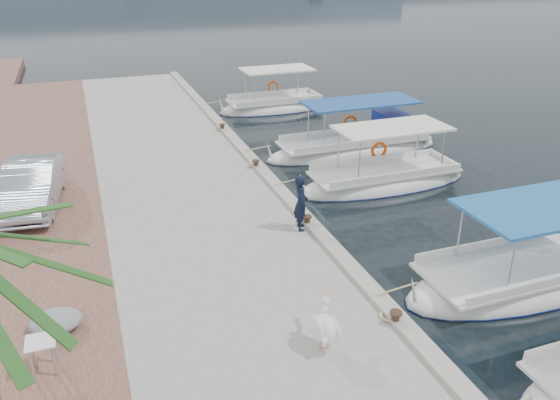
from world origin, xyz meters
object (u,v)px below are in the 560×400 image
Objects in this scene: fishing_caique_d at (356,148)px; pelican at (325,327)px; fisherman at (301,203)px; parked_car at (31,185)px; fishing_caique_c at (384,182)px; fishing_caique_b at (528,278)px; fishing_caique_e at (275,107)px.

fishing_caique_d reaches higher than pelican.
fisherman is 0.38× the size of parked_car.
pelican is 5.30m from fisherman.
fishing_caique_d is 4.80× the size of fisherman.
fishing_caique_c is 5.64m from fisherman.
fishing_caique_b is at bearing -87.84° from fishing_caique_c.
fishing_caique_d is at bearing -82.65° from fishing_caique_e.
fisherman reaches higher than pelican.
fishing_caique_c is at bearing -88.64° from fishing_caique_e.
fishing_caique_b is at bearing -27.63° from parked_car.
fishing_caique_c and fishing_caique_d have the same top height.
fishing_caique_c is at bearing -101.27° from fishing_caique_d.
fishing_caique_c is 3.72m from fishing_caique_d.
fishing_caique_e is at bearing 97.35° from fishing_caique_d.
fishing_caique_e is (-1.00, 7.74, -0.06)m from fishing_caique_d.
fisherman is at bearing -128.30° from fishing_caique_d.
fishing_caique_e reaches higher than parked_car.
fishing_caique_d is at bearing 17.14° from parked_car.
fishing_caique_d is 7.80m from fishing_caique_e.
fishing_caique_e is 3.73× the size of fisherman.
fishing_caique_d is 12.95m from parked_car.
fishing_caique_b is 6.39m from fisherman.
fishing_caique_e is (-0.54, 18.43, 0.00)m from fishing_caique_b.
fishing_caique_c is at bearing 53.16° from pelican.
pelican is at bearing -106.61° from fishing_caique_e.
fisherman is (-4.58, -3.07, 1.21)m from fishing_caique_c.
parked_car is at bearing 69.84° from fisherman.
fishing_caique_d is at bearing 87.53° from fishing_caique_b.
fishing_caique_e is 15.48m from parked_car.
fishing_caique_c is 4.06× the size of fisherman.
fishing_caique_e is at bearing 91.67° from fishing_caique_b.
fishing_caique_e is 15.13m from fisherman.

